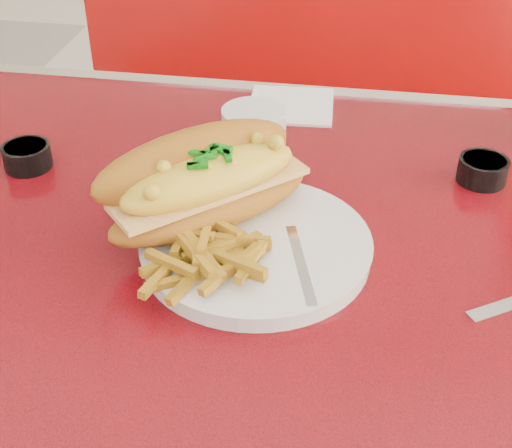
% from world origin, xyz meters
% --- Properties ---
extents(diner_table, '(1.23, 0.83, 0.77)m').
position_xyz_m(diner_table, '(0.00, 0.00, 0.61)').
color(diner_table, red).
rests_on(diner_table, ground).
extents(booth_bench_far, '(1.20, 0.51, 0.90)m').
position_xyz_m(booth_bench_far, '(0.00, 0.81, 0.29)').
color(booth_bench_far, '#980B0A').
rests_on(booth_bench_far, ground).
extents(dinner_plate, '(0.32, 0.32, 0.02)m').
position_xyz_m(dinner_plate, '(-0.02, -0.03, 0.78)').
color(dinner_plate, silver).
rests_on(dinner_plate, diner_table).
extents(mac_hoagie, '(0.26, 0.26, 0.11)m').
position_xyz_m(mac_hoagie, '(-0.08, 0.01, 0.83)').
color(mac_hoagie, '#AB681B').
rests_on(mac_hoagie, dinner_plate).
extents(fries_pile, '(0.14, 0.13, 0.04)m').
position_xyz_m(fries_pile, '(-0.06, -0.08, 0.80)').
color(fries_pile, '#BD8B20').
rests_on(fries_pile, dinner_plate).
extents(fork, '(0.06, 0.16, 0.00)m').
position_xyz_m(fork, '(0.03, -0.05, 0.79)').
color(fork, silver).
rests_on(fork, dinner_plate).
extents(gravy_ramekin, '(0.10, 0.10, 0.05)m').
position_xyz_m(gravy_ramekin, '(-0.06, 0.22, 0.80)').
color(gravy_ramekin, silver).
rests_on(gravy_ramekin, diner_table).
extents(sauce_cup_left, '(0.06, 0.06, 0.03)m').
position_xyz_m(sauce_cup_left, '(-0.34, 0.11, 0.79)').
color(sauce_cup_left, black).
rests_on(sauce_cup_left, diner_table).
extents(sauce_cup_right, '(0.07, 0.07, 0.03)m').
position_xyz_m(sauce_cup_right, '(0.24, 0.17, 0.79)').
color(sauce_cup_right, black).
rests_on(sauce_cup_right, diner_table).
extents(paper_napkin, '(0.13, 0.13, 0.00)m').
position_xyz_m(paper_napkin, '(-0.03, 0.34, 0.77)').
color(paper_napkin, white).
rests_on(paper_napkin, diner_table).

